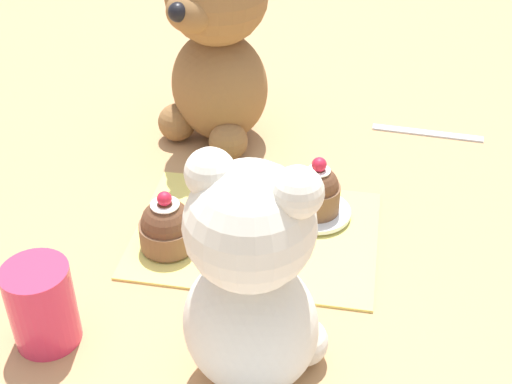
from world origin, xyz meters
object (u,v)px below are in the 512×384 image
Objects in this scene: cupcake_near_tan_bear at (318,191)px; juice_glass at (42,305)px; teddy_bear_tan at (216,43)px; teaspoon at (427,132)px; cupcake_near_cream_bear at (167,227)px; saucer_plate at (316,212)px; teddy_bear_cream at (252,284)px.

juice_glass is (0.21, 0.21, 0.00)m from cupcake_near_tan_bear.
teddy_bear_tan is at bearing -101.70° from juice_glass.
teaspoon is at bearing 35.57° from teddy_bear_tan.
cupcake_near_cream_bear is 0.82× the size of juice_glass.
saucer_plate is (-0.14, -0.08, -0.02)m from cupcake_near_cream_bear.
cupcake_near_tan_bear is at bearing -22.10° from teddy_bear_tan.
cupcake_near_tan_bear is at bearing 61.85° from teaspoon.
juice_glass is (0.18, -0.01, -0.06)m from teddy_bear_cream.
teddy_bear_cream reaches higher than juice_glass.
cupcake_near_tan_bear is at bearing -151.58° from cupcake_near_cream_bear.
teddy_bear_cream reaches higher than cupcake_near_tan_bear.
juice_glass is (0.07, 0.36, -0.09)m from teddy_bear_tan.
cupcake_near_tan_bear is (-0.14, -0.08, 0.01)m from cupcake_near_cream_bear.
cupcake_near_tan_bear is 0.24m from teaspoon.
teaspoon is at bearing -133.78° from cupcake_near_cream_bear.
saucer_plate is 0.53× the size of teaspoon.
juice_glass reaches higher than teaspoon.
teddy_bear_tan is 1.84× the size of teaspoon.
teddy_bear_cream is 0.24m from saucer_plate.
teddy_bear_tan is 0.38m from juice_glass.
teaspoon is (-0.12, -0.20, -0.01)m from saucer_plate.
teddy_bear_tan is 3.93× the size of cupcake_near_cream_bear.
cupcake_near_cream_bear is 0.16m from cupcake_near_tan_bear.
teddy_bear_cream is 0.46m from teaspoon.
teaspoon is at bearing -121.47° from saucer_plate.
teaspoon is at bearing -121.47° from cupcake_near_tan_bear.
cupcake_near_cream_bear is (0.00, 0.22, -0.10)m from teddy_bear_tan.
teddy_bear_cream is at bearing -49.06° from teddy_bear_tan.
teddy_bear_tan reaches higher than teddy_bear_cream.
teaspoon is (-0.15, -0.42, -0.10)m from teddy_bear_cream.
saucer_plate is at bearing -135.16° from juice_glass.
cupcake_near_tan_bear is at bearing -87.91° from teddy_bear_cream.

